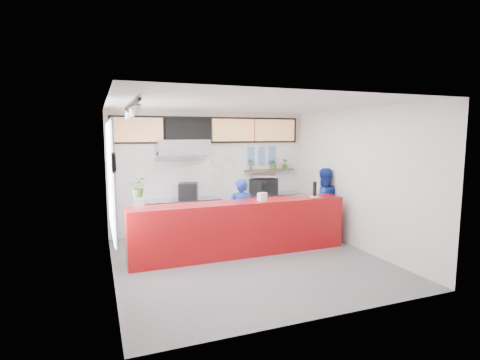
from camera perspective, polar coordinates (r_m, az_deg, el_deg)
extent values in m
plane|color=slate|center=(7.49, 1.24, -12.14)|extent=(5.00, 5.00, 0.00)
plane|color=silver|center=(7.09, 1.31, 11.42)|extent=(5.00, 5.00, 0.00)
plane|color=white|center=(9.48, -4.49, 1.23)|extent=(5.00, 0.00, 5.00)
plane|color=white|center=(6.61, -19.21, -1.71)|extent=(0.00, 5.00, 5.00)
plane|color=white|center=(8.40, 17.24, 0.18)|extent=(0.00, 5.00, 5.00)
cube|color=#A20B0E|center=(7.68, 0.11, -7.34)|extent=(4.50, 0.60, 1.10)
cube|color=beige|center=(9.42, -4.54, 7.90)|extent=(5.00, 0.02, 0.80)
cube|color=#B2B5BA|center=(9.16, -8.71, -5.69)|extent=(1.80, 0.60, 0.90)
cube|color=black|center=(9.07, -7.89, -1.66)|extent=(0.55, 0.55, 0.39)
cube|color=#B2B5BA|center=(8.89, -8.84, 4.98)|extent=(1.20, 0.70, 0.35)
cube|color=#B2B5BA|center=(8.90, -8.82, 3.70)|extent=(1.20, 0.69, 0.31)
cube|color=#B2B5BA|center=(9.90, 4.45, -4.67)|extent=(1.80, 0.60, 0.90)
cube|color=black|center=(9.72, 3.62, -0.98)|extent=(0.75, 0.66, 0.40)
cube|color=#B9BDC1|center=(9.68, 3.63, 0.63)|extent=(0.70, 0.59, 0.05)
cube|color=brown|center=(9.96, 4.53, 1.52)|extent=(1.40, 0.18, 0.04)
cube|color=tan|center=(8.96, -15.20, 7.39)|extent=(1.10, 0.10, 0.55)
cube|color=black|center=(9.16, -7.91, 7.56)|extent=(1.10, 0.10, 0.55)
cube|color=tan|center=(9.49, -1.02, 7.61)|extent=(1.10, 0.10, 0.55)
cube|color=tan|center=(9.95, 5.32, 7.56)|extent=(1.10, 0.10, 0.55)
cube|color=black|center=(9.39, -4.48, 7.60)|extent=(4.80, 0.04, 0.65)
cube|color=silver|center=(6.88, -19.12, 0.31)|extent=(0.04, 2.20, 1.90)
cube|color=#B2B5BA|center=(6.88, -18.95, 0.32)|extent=(0.03, 2.30, 2.00)
cylinder|color=black|center=(5.65, -18.70, 2.49)|extent=(0.05, 0.30, 0.30)
cylinder|color=white|center=(5.66, -18.40, 2.51)|extent=(0.02, 0.26, 0.26)
cube|color=black|center=(6.58, -16.18, 10.95)|extent=(0.05, 2.40, 0.04)
cylinder|color=silver|center=(9.47, -3.58, 2.76)|extent=(0.24, 0.03, 0.24)
cylinder|color=silver|center=(9.57, -1.87, 2.21)|extent=(0.24, 0.03, 0.24)
cylinder|color=silver|center=(9.50, -3.57, 0.95)|extent=(0.24, 0.03, 0.24)
cylinder|color=silver|center=(9.57, -1.59, 3.71)|extent=(0.24, 0.03, 0.24)
cube|color=#598CBF|center=(9.79, 1.71, 4.38)|extent=(0.20, 0.02, 0.25)
cube|color=#598CBF|center=(9.91, 3.31, 4.40)|extent=(0.20, 0.02, 0.25)
cube|color=#598CBF|center=(10.04, 4.88, 4.42)|extent=(0.20, 0.02, 0.25)
cube|color=#598CBF|center=(9.81, 1.70, 2.92)|extent=(0.20, 0.02, 0.25)
cube|color=#598CBF|center=(9.93, 3.30, 2.96)|extent=(0.20, 0.02, 0.25)
cube|color=#598CBF|center=(10.05, 4.86, 3.00)|extent=(0.20, 0.02, 0.25)
imported|color=navy|center=(8.14, 0.16, -5.04)|extent=(0.64, 0.53, 1.51)
imported|color=navy|center=(9.12, 12.54, -3.41)|extent=(0.89, 0.74, 1.66)
imported|color=#396A25|center=(9.72, 1.64, 2.40)|extent=(0.18, 0.14, 0.30)
imported|color=#396A25|center=(9.99, 5.12, 2.53)|extent=(0.35, 0.33, 0.31)
imported|color=#396A25|center=(10.15, 6.86, 2.45)|extent=(0.19, 0.18, 0.26)
cylinder|color=white|center=(7.06, -15.11, -3.39)|extent=(0.23, 0.23, 0.22)
imported|color=#396A25|center=(7.02, -15.19, -1.03)|extent=(0.42, 0.39, 0.37)
cube|color=white|center=(7.68, 3.40, -2.55)|extent=(0.21, 0.17, 0.16)
cylinder|color=white|center=(8.29, 11.28, -2.48)|extent=(0.23, 0.23, 0.01)
cylinder|color=black|center=(8.26, 11.30, -1.34)|extent=(0.10, 0.10, 0.32)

